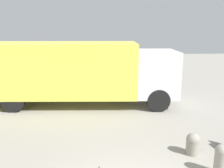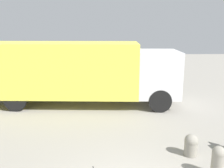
# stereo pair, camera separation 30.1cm
# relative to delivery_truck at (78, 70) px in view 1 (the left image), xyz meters

# --- Properties ---
(delivery_truck) EXTENTS (9.41, 2.82, 3.06)m
(delivery_truck) POSITION_rel_delivery_truck_xyz_m (0.00, 0.00, 0.00)
(delivery_truck) COLOR #EAE04C
(delivery_truck) RESTS_ON ground
(bollard_near_bench) EXTENTS (0.34, 0.34, 0.85)m
(bollard_near_bench) POSITION_rel_delivery_truck_xyz_m (4.15, -6.27, -1.27)
(bollard_near_bench) COLOR gray
(bollard_near_bench) RESTS_ON ground
(bollard_far_bench) EXTENTS (0.41, 0.41, 0.68)m
(bollard_far_bench) POSITION_rel_delivery_truck_xyz_m (3.83, -5.18, -1.37)
(bollard_far_bench) COLOR gray
(bollard_far_bench) RESTS_ON ground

